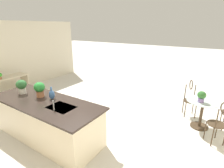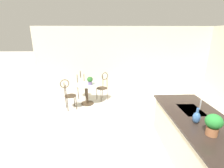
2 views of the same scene
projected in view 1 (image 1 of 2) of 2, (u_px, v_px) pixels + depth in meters
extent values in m
plane|color=beige|center=(83.00, 124.00, 4.71)|extent=(40.00, 40.00, 0.00)
cube|color=beige|center=(47.00, 120.00, 4.05)|extent=(2.70, 0.96, 0.88)
cube|color=#2D231E|center=(44.00, 102.00, 3.91)|extent=(2.80, 1.06, 0.04)
cube|color=#B2B5BA|center=(61.00, 108.00, 3.62)|extent=(0.56, 0.40, 0.03)
cylinder|color=#3D2D1E|center=(199.00, 126.00, 4.59)|extent=(0.44, 0.44, 0.03)
cylinder|color=#3D2D1E|center=(201.00, 114.00, 4.48)|extent=(0.07, 0.07, 0.69)
cylinder|color=#B2C6C1|center=(204.00, 101.00, 4.37)|extent=(0.80, 0.80, 0.01)
cylinder|color=#3D2D1E|center=(196.00, 111.00, 4.96)|extent=(0.03, 0.03, 0.45)
cylinder|color=#3D2D1E|center=(185.00, 110.00, 5.00)|extent=(0.03, 0.03, 0.45)
cylinder|color=#3D2D1E|center=(193.00, 107.00, 5.22)|extent=(0.03, 0.03, 0.45)
cylinder|color=#3D2D1E|center=(183.00, 106.00, 5.27)|extent=(0.03, 0.03, 0.45)
cylinder|color=#3D2D1E|center=(190.00, 101.00, 5.04)|extent=(0.50, 0.50, 0.02)
cylinder|color=#3D2D1E|center=(195.00, 92.00, 5.09)|extent=(0.03, 0.03, 0.45)
cylinder|color=#3D2D1E|center=(185.00, 92.00, 5.13)|extent=(0.03, 0.03, 0.45)
torus|color=#3D2D1E|center=(191.00, 85.00, 5.04)|extent=(0.13, 0.27, 0.28)
cylinder|color=#3D2D1E|center=(205.00, 130.00, 4.05)|extent=(0.03, 0.03, 0.45)
cylinder|color=#3D2D1E|center=(217.00, 130.00, 4.07)|extent=(0.03, 0.03, 0.45)
cylinder|color=#3D2D1E|center=(212.00, 137.00, 3.79)|extent=(0.03, 0.03, 0.45)
cylinder|color=#3D2D1E|center=(217.00, 124.00, 3.86)|extent=(0.53, 0.53, 0.02)
cylinder|color=#3D2D1E|center=(217.00, 119.00, 3.64)|extent=(0.03, 0.03, 0.45)
cylinder|color=#3D2D1E|center=(223.00, 123.00, 4.36)|extent=(0.03, 0.03, 0.45)
cylinder|color=#3D2D1E|center=(221.00, 117.00, 4.61)|extent=(0.03, 0.03, 0.45)
cylinder|color=#B2B5BA|center=(54.00, 105.00, 3.44)|extent=(0.02, 0.02, 0.22)
cube|color=beige|center=(25.00, 82.00, 7.03)|extent=(0.54, 0.04, 0.71)
cube|color=beige|center=(9.00, 77.00, 6.45)|extent=(0.60, 1.20, 0.03)
cylinder|color=#7A669E|center=(201.00, 100.00, 4.27)|extent=(0.14, 0.14, 0.11)
ellipsoid|color=#2F662D|center=(202.00, 95.00, 4.23)|extent=(0.20, 0.20, 0.18)
cylinder|color=beige|center=(22.00, 91.00, 4.33)|extent=(0.17, 0.17, 0.13)
ellipsoid|color=#2D6232|center=(21.00, 84.00, 4.28)|extent=(0.25, 0.25, 0.22)
cylinder|color=#9E603D|center=(40.00, 94.00, 4.13)|extent=(0.17, 0.17, 0.14)
ellipsoid|color=#267E31|center=(39.00, 87.00, 4.08)|extent=(0.25, 0.25, 0.23)
cylinder|color=#9E603D|center=(0.00, 78.00, 6.09)|extent=(0.11, 0.11, 0.09)
ellipsoid|color=#386099|center=(52.00, 95.00, 3.99)|extent=(0.13, 0.13, 0.21)
cylinder|color=#386099|center=(51.00, 89.00, 3.94)|extent=(0.04, 0.04, 0.08)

